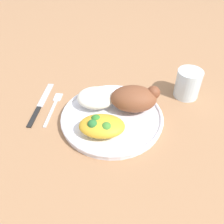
% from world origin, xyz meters
% --- Properties ---
extents(ground_plane, '(2.00, 2.00, 0.00)m').
position_xyz_m(ground_plane, '(0.00, 0.00, 0.00)').
color(ground_plane, '#9D704C').
extents(plate, '(0.27, 0.27, 0.02)m').
position_xyz_m(plate, '(0.00, 0.00, 0.01)').
color(plate, white).
rests_on(plate, ground_plane).
extents(roasted_chicken, '(0.13, 0.08, 0.06)m').
position_xyz_m(roasted_chicken, '(0.06, 0.03, 0.05)').
color(roasted_chicken, brown).
rests_on(roasted_chicken, plate).
extents(rice_pile, '(0.10, 0.08, 0.04)m').
position_xyz_m(rice_pile, '(-0.05, 0.04, 0.04)').
color(rice_pile, white).
rests_on(rice_pile, plate).
extents(mac_cheese_with_broccoli, '(0.11, 0.08, 0.04)m').
position_xyz_m(mac_cheese_with_broccoli, '(-0.02, -0.06, 0.04)').
color(mac_cheese_with_broccoli, gold).
rests_on(mac_cheese_with_broccoli, plate).
extents(fork, '(0.02, 0.14, 0.01)m').
position_xyz_m(fork, '(-0.17, 0.04, 0.00)').
color(fork, silver).
rests_on(fork, ground_plane).
extents(knife, '(0.03, 0.19, 0.01)m').
position_xyz_m(knife, '(-0.21, 0.04, 0.00)').
color(knife, black).
rests_on(knife, ground_plane).
extents(water_glass, '(0.07, 0.07, 0.08)m').
position_xyz_m(water_glass, '(0.21, 0.12, 0.04)').
color(water_glass, silver).
rests_on(water_glass, ground_plane).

